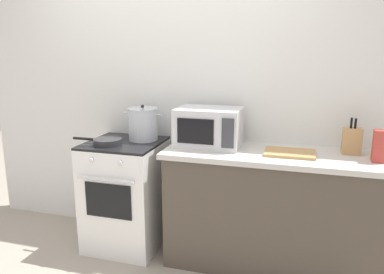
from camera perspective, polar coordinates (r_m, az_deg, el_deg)
name	(u,v)px	position (r m, az deg, el deg)	size (l,w,h in m)	color
back_wall	(211,99)	(3.20, 2.94, 5.74)	(4.40, 0.10, 2.50)	silver
lower_cabinet_right	(275,213)	(3.00, 12.56, -11.21)	(1.64, 0.56, 0.88)	#4C4238
countertop_right	(278,155)	(2.84, 13.02, -2.73)	(1.70, 0.60, 0.04)	beige
stove	(126,194)	(3.28, -10.04, -8.56)	(0.60, 0.64, 0.92)	white
stock_pot	(143,124)	(3.16, -7.49, 1.98)	(0.33, 0.25, 0.30)	silver
frying_pan	(107,142)	(3.07, -12.84, -0.69)	(0.43, 0.23, 0.05)	#28282B
microwave	(209,127)	(2.94, 2.60, 1.52)	(0.50, 0.37, 0.30)	silver
cutting_board	(290,153)	(2.81, 14.66, -2.36)	(0.36, 0.26, 0.02)	tan
knife_block	(352,141)	(2.95, 23.16, -0.54)	(0.13, 0.10, 0.27)	tan
pasta_box	(379,146)	(2.81, 26.64, -1.27)	(0.08, 0.08, 0.22)	#B73D33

